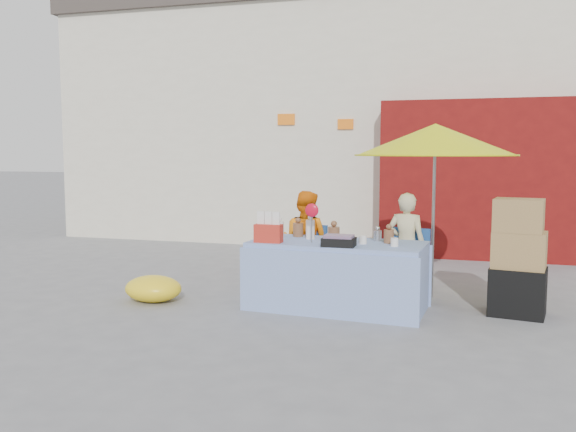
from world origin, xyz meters
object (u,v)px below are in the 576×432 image
(chair_right, at_px, (405,280))
(vendor_beige, at_px, (406,246))
(vendor_orange, at_px, (305,242))
(umbrella, at_px, (435,140))
(market_table, at_px, (336,274))
(chair_left, at_px, (302,274))
(box_stack, at_px, (518,262))

(chair_right, relative_size, vendor_beige, 0.66)
(vendor_beige, bearing_deg, vendor_orange, 10.74)
(chair_right, xyz_separation_m, vendor_orange, (-1.25, 0.13, 0.38))
(umbrella, bearing_deg, market_table, -139.72)
(chair_right, bearing_deg, market_table, -130.56)
(market_table, bearing_deg, vendor_orange, 132.31)
(chair_left, distance_m, chair_right, 1.25)
(chair_right, relative_size, umbrella, 0.41)
(market_table, bearing_deg, vendor_beige, 49.05)
(box_stack, bearing_deg, chair_left, 173.27)
(vendor_orange, distance_m, vendor_beige, 1.25)
(market_table, relative_size, chair_right, 2.39)
(vendor_orange, distance_m, box_stack, 2.52)
(box_stack, bearing_deg, market_table, -171.98)
(box_stack, bearing_deg, chair_right, 166.59)
(market_table, xyz_separation_m, vendor_orange, (-0.55, 0.70, 0.25))
(market_table, xyz_separation_m, vendor_beige, (0.70, 0.70, 0.25))
(chair_left, bearing_deg, box_stack, 4.01)
(chair_left, height_order, umbrella, umbrella)
(vendor_beige, relative_size, umbrella, 0.61)
(box_stack, bearing_deg, vendor_orange, 170.23)
(market_table, distance_m, vendor_beige, 1.02)
(chair_right, xyz_separation_m, umbrella, (0.30, 0.28, 1.64))
(market_table, height_order, umbrella, umbrella)
(market_table, xyz_separation_m, box_stack, (1.93, 0.27, 0.19))
(market_table, height_order, chair_right, market_table)
(market_table, relative_size, umbrella, 0.97)
(box_stack, bearing_deg, umbrella, 148.16)
(market_table, distance_m, umbrella, 1.99)
(chair_left, bearing_deg, vendor_beige, 16.90)
(vendor_beige, bearing_deg, chair_right, 102.00)
(vendor_orange, xyz_separation_m, umbrella, (1.55, 0.15, 1.25))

